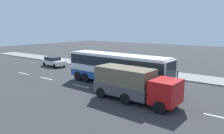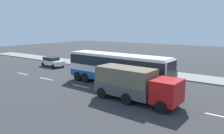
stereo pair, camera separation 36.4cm
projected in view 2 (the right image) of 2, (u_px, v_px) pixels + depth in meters
ground_plane at (123, 86)px, 23.14m from camera, size 120.00×120.00×0.00m
sidewalk_curb at (155, 73)px, 29.70m from camera, size 80.00×4.00×0.15m
lane_centreline at (166, 105)px, 17.64m from camera, size 45.93×0.16×0.01m
coach_bus at (117, 66)px, 23.16m from camera, size 12.36×3.02×3.43m
cargo_truck at (134, 84)px, 18.28m from camera, size 7.64×2.83×2.83m
car_white_minivan at (52, 61)px, 34.91m from camera, size 4.48×2.33×1.52m
pedestrian_near_curb at (159, 66)px, 28.55m from camera, size 0.32×0.32×1.76m
pedestrian_at_crossing at (177, 69)px, 26.57m from camera, size 0.32×0.32×1.72m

